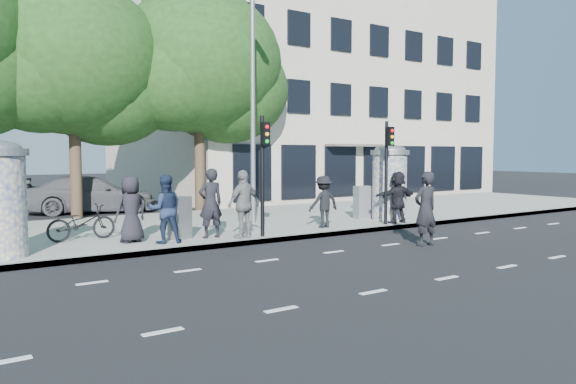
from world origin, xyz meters
TOP-DOWN VIEW (x-y plane):
  - ground at (0.00, 0.00)m, footprint 120.00×120.00m
  - sidewalk at (0.00, 7.50)m, footprint 40.00×8.00m
  - curb at (0.00, 3.55)m, footprint 40.00×0.10m
  - lane_dash_near at (0.00, -2.20)m, footprint 32.00×0.12m
  - lane_dash_far at (0.00, 1.40)m, footprint 32.00×0.12m
  - ad_column_right at (5.20, 4.70)m, footprint 1.36×1.36m
  - traffic_pole_near at (-0.60, 3.79)m, footprint 0.22×0.31m
  - traffic_pole_far at (4.20, 3.79)m, footprint 0.22×0.31m
  - street_lamp at (0.80, 6.63)m, footprint 0.25×0.93m
  - tree_near_left at (-3.50, 12.70)m, footprint 6.80×6.80m
  - tree_center at (1.50, 12.30)m, footprint 7.00×7.00m
  - building at (12.00, 19.99)m, footprint 20.30×15.85m
  - ped_a at (-4.03, 4.89)m, footprint 0.95×0.71m
  - ped_b at (-1.92, 4.45)m, footprint 0.72×0.49m
  - ped_c at (-3.33, 4.29)m, footprint 1.00×0.85m
  - ped_d at (2.01, 4.38)m, footprint 1.08×0.64m
  - ped_e at (-1.20, 3.85)m, footprint 1.22×0.87m
  - ped_f at (4.80, 3.90)m, footprint 1.65×0.67m
  - man_road at (2.66, 0.76)m, footprint 0.77×0.53m
  - bicycle at (-5.02, 6.01)m, footprint 0.79×1.88m
  - cabinet_left at (-2.73, 4.72)m, footprint 0.68×0.60m
  - cabinet_right at (4.65, 5.49)m, footprint 0.61×0.49m
  - car_right at (-2.48, 14.45)m, footprint 3.15×5.62m

SIDE VIEW (x-z plane):
  - ground at x=0.00m, z-range 0.00..0.00m
  - lane_dash_near at x=0.00m, z-range 0.00..0.01m
  - lane_dash_far at x=0.00m, z-range 0.00..0.01m
  - sidewalk at x=0.00m, z-range 0.00..0.15m
  - curb at x=0.00m, z-range -0.01..0.15m
  - bicycle at x=-5.02m, z-range 0.15..1.11m
  - cabinet_left at x=-2.73m, z-range 0.15..1.32m
  - cabinet_right at x=4.65m, z-range 0.15..1.32m
  - car_right at x=-2.48m, z-range 0.00..1.54m
  - ped_d at x=2.01m, z-range 0.15..1.79m
  - man_road at x=2.66m, z-range 0.00..2.02m
  - ped_f at x=4.80m, z-range 0.15..1.90m
  - ped_a at x=-4.03m, z-range 0.15..1.92m
  - ped_c at x=-3.33m, z-range 0.15..1.94m
  - ped_e at x=-1.20m, z-range 0.15..2.05m
  - ped_b at x=-1.92m, z-range 0.15..2.08m
  - ad_column_right at x=5.20m, z-range 0.21..2.86m
  - traffic_pole_near at x=-0.60m, z-range 0.53..3.93m
  - traffic_pole_far at x=4.20m, z-range 0.53..3.93m
  - street_lamp at x=0.80m, z-range 0.79..8.79m
  - building at x=12.00m, z-range -0.01..11.99m
  - tree_near_left at x=-3.50m, z-range 1.58..10.55m
  - tree_center at x=1.50m, z-range 1.66..10.96m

